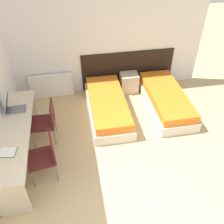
% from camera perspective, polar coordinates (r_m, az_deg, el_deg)
% --- Properties ---
extents(ground_plane, '(20.00, 20.00, 0.00)m').
position_cam_1_polar(ground_plane, '(4.17, 5.50, -24.19)').
color(ground_plane, tan).
extents(wall_back, '(5.11, 0.05, 2.70)m').
position_cam_1_polar(wall_back, '(5.99, -3.02, 16.31)').
color(wall_back, white).
rests_on(wall_back, ground_plane).
extents(headboard_panel, '(2.34, 0.03, 0.99)m').
position_cam_1_polar(headboard_panel, '(6.46, 3.58, 9.65)').
color(headboard_panel, black).
rests_on(headboard_panel, ground_plane).
extents(bed_near_window, '(0.85, 1.99, 0.42)m').
position_cam_1_polar(bed_near_window, '(5.68, -1.01, 1.34)').
color(bed_near_window, beige).
rests_on(bed_near_window, ground_plane).
extents(bed_near_door, '(0.85, 1.99, 0.42)m').
position_cam_1_polar(bed_near_door, '(6.01, 12.15, 2.79)').
color(bed_near_door, beige).
rests_on(bed_near_door, ground_plane).
extents(nightstand, '(0.44, 0.36, 0.48)m').
position_cam_1_polar(nightstand, '(6.42, 3.92, 6.76)').
color(nightstand, beige).
rests_on(nightstand, ground_plane).
extents(radiator, '(1.05, 0.12, 0.58)m').
position_cam_1_polar(radiator, '(6.37, -13.65, 5.89)').
color(radiator, silver).
rests_on(radiator, ground_plane).
extents(desk, '(0.54, 2.32, 0.76)m').
position_cam_1_polar(desk, '(4.72, -21.00, -5.11)').
color(desk, beige).
rests_on(desk, ground_plane).
extents(chair_near_laptop, '(0.47, 0.47, 0.90)m').
position_cam_1_polar(chair_near_laptop, '(5.03, -14.86, -1.82)').
color(chair_near_laptop, '#511919').
rests_on(chair_near_laptop, ground_plane).
extents(chair_near_notebook, '(0.52, 0.52, 0.90)m').
position_cam_1_polar(chair_near_notebook, '(4.40, -15.12, -9.39)').
color(chair_near_notebook, '#511919').
rests_on(chair_near_notebook, ground_plane).
extents(laptop, '(0.36, 0.24, 0.35)m').
position_cam_1_polar(laptop, '(5.00, -21.64, 1.02)').
color(laptop, slate).
rests_on(laptop, desk).
extents(open_notebook, '(0.30, 0.25, 0.02)m').
position_cam_1_polar(open_notebook, '(4.26, -22.83, -8.47)').
color(open_notebook, '#236B3D').
rests_on(open_notebook, desk).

